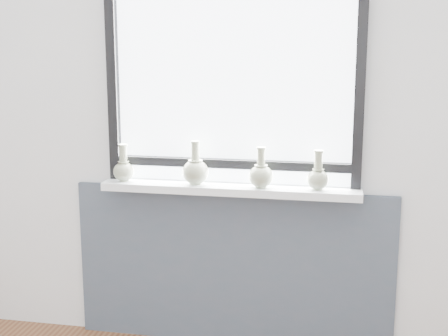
% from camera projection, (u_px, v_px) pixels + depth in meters
% --- Properties ---
extents(back_wall, '(3.60, 0.02, 2.60)m').
position_uv_depth(back_wall, '(234.00, 104.00, 3.18)').
color(back_wall, silver).
rests_on(back_wall, ground).
extents(apron_panel, '(1.70, 0.03, 0.86)m').
position_uv_depth(apron_panel, '(232.00, 268.00, 3.32)').
color(apron_panel, '#3F4756').
rests_on(apron_panel, ground).
extents(windowsill, '(1.32, 0.18, 0.04)m').
position_uv_depth(windowsill, '(230.00, 189.00, 3.17)').
color(windowsill, white).
rests_on(windowsill, apron_panel).
extents(window, '(1.30, 0.06, 1.05)m').
position_uv_depth(window, '(233.00, 77.00, 3.11)').
color(window, black).
rests_on(window, windowsill).
extents(vase_a, '(0.11, 0.11, 0.19)m').
position_uv_depth(vase_a, '(124.00, 169.00, 3.24)').
color(vase_a, gray).
rests_on(vase_a, windowsill).
extents(vase_b, '(0.14, 0.14, 0.22)m').
position_uv_depth(vase_b, '(195.00, 170.00, 3.17)').
color(vase_b, gray).
rests_on(vase_b, windowsill).
extents(vase_c, '(0.12, 0.12, 0.20)m').
position_uv_depth(vase_c, '(261.00, 174.00, 3.09)').
color(vase_c, gray).
rests_on(vase_c, windowsill).
extents(vase_d, '(0.11, 0.11, 0.20)m').
position_uv_depth(vase_d, '(318.00, 177.00, 3.05)').
color(vase_d, gray).
rests_on(vase_d, windowsill).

